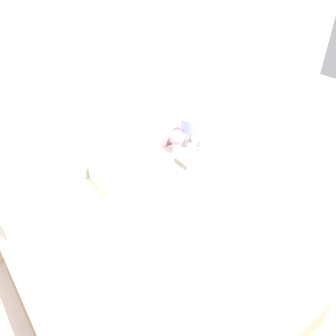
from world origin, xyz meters
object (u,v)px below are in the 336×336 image
at_px(nightstand, 191,169).
at_px(flower_vase, 177,139).
at_px(teacup, 202,149).
at_px(alarm_clock, 201,143).
at_px(bed, 139,259).
at_px(table_lamp, 191,126).

xyz_separation_m(nightstand, flower_vase, (-0.16, 0.07, 0.41)).
height_order(nightstand, teacup, teacup).
relative_size(flower_vase, teacup, 2.54).
bearing_deg(flower_vase, alarm_clock, -12.81).
relative_size(teacup, alarm_clock, 1.53).
bearing_deg(alarm_clock, flower_vase, 167.19).
height_order(bed, table_lamp, bed).
distance_m(nightstand, alarm_clock, 0.32).
height_order(table_lamp, alarm_clock, table_lamp).
bearing_deg(alarm_clock, table_lamp, 134.35).
relative_size(nightstand, alarm_clock, 7.82).
bearing_deg(nightstand, bed, -147.80).
xyz_separation_m(bed, alarm_clock, (1.32, 0.75, 0.25)).
bearing_deg(bed, alarm_clock, 29.68).
bearing_deg(alarm_clock, nightstand, -179.33).
bearing_deg(nightstand, flower_vase, 157.40).
height_order(nightstand, alarm_clock, alarm_clock).
distance_m(flower_vase, teacup, 0.30).
xyz_separation_m(flower_vase, alarm_clock, (0.29, -0.07, -0.12)).
distance_m(table_lamp, flower_vase, 0.23).
height_order(bed, flower_vase, bed).
height_order(teacup, alarm_clock, alarm_clock).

